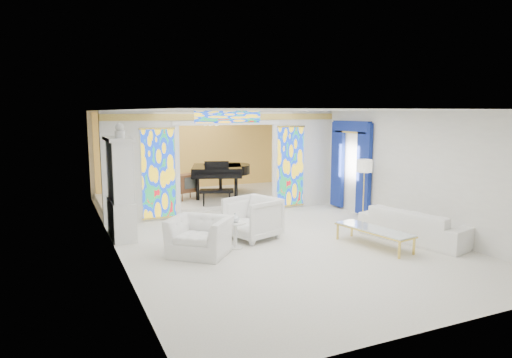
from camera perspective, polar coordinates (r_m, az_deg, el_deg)
name	(u,v)px	position (r m, az deg, el deg)	size (l,w,h in m)	color
floor	(255,229)	(11.74, -0.11, -6.22)	(12.00, 12.00, 0.00)	white
ceiling	(255,110)	(11.36, -0.11, 8.58)	(7.00, 12.00, 0.02)	white
wall_back	(189,152)	(17.08, -8.36, 3.39)	(7.00, 0.02, 3.00)	silver
wall_front	(440,223)	(6.54, 21.98, -5.16)	(7.00, 0.02, 3.00)	silver
wall_left	(110,179)	(10.54, -17.76, 0.01)	(0.02, 12.00, 3.00)	silver
wall_right	(368,164)	(13.26, 13.84, 1.82)	(0.02, 12.00, 3.00)	silver
partition_wall	(227,157)	(13.27, -3.63, 2.72)	(7.00, 0.22, 3.00)	silver
stained_glass_left	(159,174)	(12.65, -12.09, 0.65)	(0.90, 0.04, 2.40)	gold
stained_glass_right	(290,166)	(14.06, 4.31, 1.58)	(0.90, 0.04, 2.40)	gold
stained_glass_transom	(228,117)	(13.11, -3.51, 7.76)	(2.00, 0.04, 0.34)	gold
alcove_platform	(206,198)	(15.47, -6.32, -2.36)	(6.80, 3.80, 0.18)	white
gold_curtain_back	(190,152)	(16.96, -8.25, 3.36)	(6.70, 0.10, 2.90)	#E7B550
chandelier	(211,124)	(15.17, -5.63, 6.80)	(0.48, 0.48, 0.30)	#DDBB4D
blue_drapes	(350,159)	(13.75, 11.73, 2.44)	(0.14, 1.85, 2.65)	navy
china_cabinet	(120,189)	(11.20, -16.60, -1.17)	(0.56, 1.46, 2.72)	white
armchair_left	(200,236)	(9.65, -7.04, -7.12)	(1.21, 1.05, 0.78)	white
armchair_right	(253,218)	(10.73, -0.43, -4.91)	(1.05, 1.08, 0.99)	white
sofa	(415,225)	(11.23, 19.29, -5.43)	(2.53, 0.99, 0.74)	white
side_table	(235,231)	(10.03, -2.62, -6.52)	(0.50, 0.50, 0.58)	white
vase	(235,217)	(9.95, -2.63, -4.83)	(0.19, 0.19, 0.20)	white
coffee_table	(374,230)	(10.45, 14.53, -6.18)	(0.91, 1.94, 0.42)	silver
floor_lamp	(364,169)	(12.51, 13.40, 1.24)	(0.43, 0.43, 1.70)	#DDBB4D
grand_piano	(221,171)	(15.35, -4.35, 1.05)	(2.56, 3.19, 1.22)	black
tv_console	(186,183)	(14.70, -8.72, -0.53)	(0.82, 0.68, 0.81)	brown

